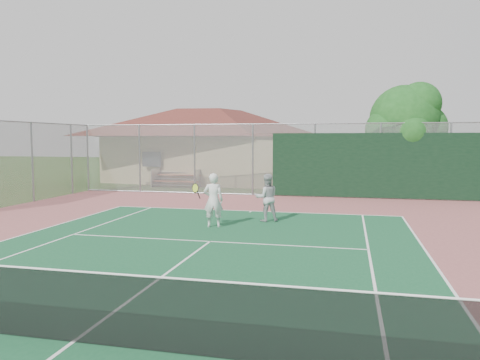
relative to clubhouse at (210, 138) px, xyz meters
name	(u,v)px	position (x,y,z in m)	size (l,w,h in m)	color
ground	(74,343)	(5.42, -24.46, -2.85)	(120.00, 120.00, 0.00)	#2C521B
court_surface	(74,342)	(5.42, -24.46, -2.84)	(20.00, 34.00, 0.02)	#A55D5B
tennis_net	(73,306)	(5.42, -24.46, -2.33)	(11.85, 0.08, 1.10)	gray
back_fence	(317,162)	(7.53, -7.48, -1.18)	(20.08, 0.11, 3.53)	gray
side_fence_left	(32,162)	(-4.58, -11.96, -1.10)	(0.08, 9.00, 3.50)	gray
clubhouse	(210,138)	(0.00, 0.00, 0.00)	(13.87, 10.05, 5.61)	tan
bleachers	(178,177)	(-0.73, -4.12, -2.30)	(2.84, 1.78, 1.04)	#B94C2A
tree	(406,122)	(11.70, -5.81, 0.76)	(3.94, 3.73, 5.49)	#3D2416
player_white_front	(213,200)	(4.90, -16.01, -1.99)	(0.99, 0.69, 1.69)	silver
player_grey_back	(267,198)	(6.37, -14.63, -2.05)	(0.94, 0.84, 1.59)	#ADB0B3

